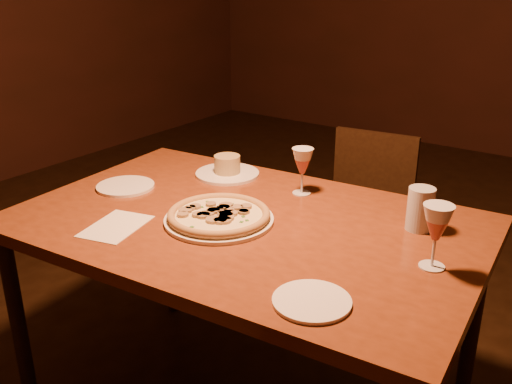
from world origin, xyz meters
The scene contains 11 objects.
floor centered at (0.00, 0.00, 0.00)m, with size 7.00×7.00×0.00m, color black.
dining_table centered at (0.00, -0.29, 0.71)m, with size 1.53×1.05×0.78m.
chair_far centered at (-0.02, 0.67, 0.46)m, with size 0.44×0.44×0.82m.
pizza_plate centered at (-0.06, -0.36, 0.80)m, with size 0.35×0.35×0.04m.
ramekin_saucer centered at (-0.31, 0.00, 0.81)m, with size 0.25×0.25×0.08m.
wine_glass_far centered at (0.03, 0.00, 0.86)m, with size 0.08×0.08×0.17m, color #AB4C47, non-canonical shape.
wine_glass_right centered at (0.59, -0.26, 0.87)m, with size 0.08×0.08×0.18m, color #AB4C47, non-canonical shape.
water_tumbler centered at (0.47, -0.05, 0.85)m, with size 0.08×0.08×0.13m, color #AEB7BE.
side_plate_left centered at (-0.53, -0.32, 0.79)m, with size 0.21×0.21×0.01m, color white.
side_plate_near centered at (0.41, -0.59, 0.79)m, with size 0.19×0.19×0.01m, color white.
menu_card centered at (-0.30, -0.57, 0.78)m, with size 0.15×0.22×0.00m, color white.
Camera 1 is at (0.98, -1.62, 1.53)m, focal length 40.00 mm.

